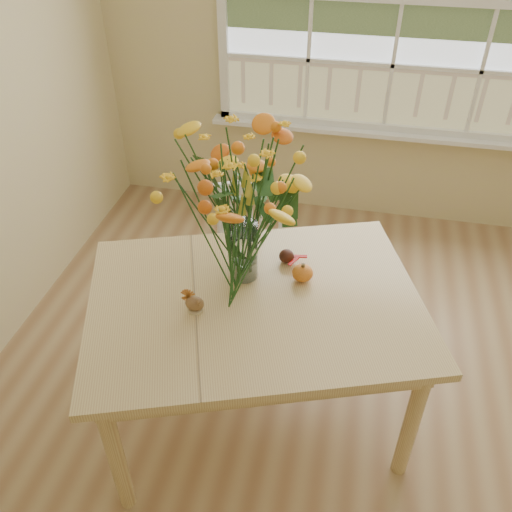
# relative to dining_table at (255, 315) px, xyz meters

# --- Properties ---
(floor) EXTENTS (4.00, 4.50, 0.01)m
(floor) POSITION_rel_dining_table_xyz_m (0.50, -0.26, -0.67)
(floor) COLOR #956D48
(floor) RESTS_ON ground
(wall_back) EXTENTS (4.00, 0.02, 2.70)m
(wall_back) POSITION_rel_dining_table_xyz_m (0.50, 1.99, 0.68)
(wall_back) COLOR beige
(wall_back) RESTS_ON floor
(window) EXTENTS (2.42, 0.12, 1.74)m
(window) POSITION_rel_dining_table_xyz_m (0.50, 1.95, 0.86)
(window) COLOR silver
(window) RESTS_ON wall_back
(dining_table) EXTENTS (1.67, 1.43, 0.76)m
(dining_table) POSITION_rel_dining_table_xyz_m (0.00, 0.00, 0.00)
(dining_table) COLOR tan
(dining_table) RESTS_ON floor
(windsor_chair) EXTENTS (0.45, 0.43, 0.85)m
(windsor_chair) POSITION_rel_dining_table_xyz_m (-0.17, 0.68, -0.19)
(windsor_chair) COLOR white
(windsor_chair) RESTS_ON floor
(flower_vase) EXTENTS (0.58, 0.58, 0.69)m
(flower_vase) POSITION_rel_dining_table_xyz_m (-0.08, 0.15, 0.51)
(flower_vase) COLOR white
(flower_vase) RESTS_ON dining_table
(pumpkin) EXTENTS (0.09, 0.09, 0.07)m
(pumpkin) POSITION_rel_dining_table_xyz_m (0.18, 0.17, 0.13)
(pumpkin) COLOR #C65F17
(pumpkin) RESTS_ON dining_table
(turkey_figurine) EXTENTS (0.08, 0.06, 0.10)m
(turkey_figurine) POSITION_rel_dining_table_xyz_m (-0.23, -0.12, 0.13)
(turkey_figurine) COLOR #CCB78C
(turkey_figurine) RESTS_ON dining_table
(dark_gourd) EXTENTS (0.13, 0.11, 0.06)m
(dark_gourd) POSITION_rel_dining_table_xyz_m (0.09, 0.28, 0.12)
(dark_gourd) COLOR #38160F
(dark_gourd) RESTS_ON dining_table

